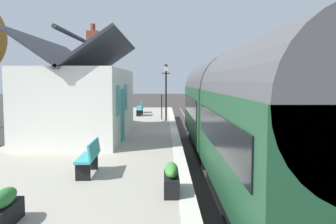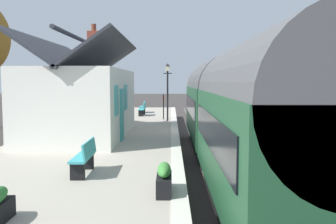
{
  "view_description": "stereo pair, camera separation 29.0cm",
  "coord_description": "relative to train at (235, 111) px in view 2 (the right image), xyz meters",
  "views": [
    {
      "loc": [
        -17.88,
        1.64,
        3.27
      ],
      "look_at": [
        -1.09,
        1.5,
        1.88
      ],
      "focal_mm": 39.48,
      "sensor_mm": 36.0,
      "label": 1
    },
    {
      "loc": [
        -17.88,
        1.36,
        3.27
      ],
      "look_at": [
        -1.09,
        1.5,
        1.88
      ],
      "focal_mm": 39.48,
      "sensor_mm": 36.0,
      "label": 2
    }
  ],
  "objects": [
    {
      "name": "planter_bench_right",
      "position": [
        -5.25,
        2.4,
        -1.03
      ],
      "size": [
        1.01,
        0.32,
        0.65
      ],
      "color": "black",
      "rests_on": "platform"
    },
    {
      "name": "bench_platform_end",
      "position": [
        15.21,
        4.4,
        -0.86
      ],
      "size": [
        1.41,
        0.45,
        0.88
      ],
      "color": "teal",
      "rests_on": "platform"
    },
    {
      "name": "train",
      "position": [
        0.0,
        0.0,
        0.0
      ],
      "size": [
        17.66,
        2.73,
        4.32
      ],
      "color": "black",
      "rests_on": "ground"
    },
    {
      "name": "lamp_post_platform",
      "position": [
        9.16,
        2.47,
        1.09
      ],
      "size": [
        0.32,
        0.5,
        3.46
      ],
      "color": "black",
      "rests_on": "platform"
    },
    {
      "name": "station_sign_board",
      "position": [
        10.45,
        2.74,
        -0.15
      ],
      "size": [
        0.96,
        0.06,
        1.57
      ],
      "color": "black",
      "rests_on": "platform"
    },
    {
      "name": "station_building",
      "position": [
        3.18,
        6.08,
        0.23
      ],
      "size": [
        8.47,
        3.86,
        5.22
      ],
      "color": "white",
      "rests_on": "platform"
    },
    {
      "name": "platform",
      "position": [
        4.86,
        5.23,
        -1.78
      ],
      "size": [
        32.0,
        6.66,
        0.88
      ],
      "primitive_type": "cube",
      "color": "#A39B8C",
      "rests_on": "ground"
    },
    {
      "name": "rail_far",
      "position": [
        4.86,
        0.72,
        -2.14
      ],
      "size": [
        52.0,
        0.08,
        0.14
      ],
      "primitive_type": "cube",
      "color": "gray",
      "rests_on": "ground"
    },
    {
      "name": "platform_edge_coping",
      "position": [
        4.86,
        2.08,
        -1.33
      ],
      "size": [
        32.0,
        0.36,
        0.02
      ],
      "primitive_type": "cube",
      "color": "beige",
      "rests_on": "platform"
    },
    {
      "name": "bench_by_lamp",
      "position": [
        -3.69,
        4.47,
        -0.86
      ],
      "size": [
        1.41,
        0.46,
        0.88
      ],
      "color": "teal",
      "rests_on": "platform"
    },
    {
      "name": "ground_plane",
      "position": [
        4.86,
        0.9,
        -2.21
      ],
      "size": [
        160.0,
        160.0,
        0.0
      ],
      "primitive_type": "plane",
      "color": "#383330"
    },
    {
      "name": "bench_mid_platform",
      "position": [
        12.74,
        4.25,
        -0.86
      ],
      "size": [
        1.41,
        0.46,
        0.88
      ],
      "color": "teal",
      "rests_on": "platform"
    },
    {
      "name": "planter_by_door",
      "position": [
        13.98,
        6.33,
        -0.8
      ],
      "size": [
        0.72,
        0.72,
        1.02
      ],
      "color": "#9E5138",
      "rests_on": "platform"
    },
    {
      "name": "rail_near",
      "position": [
        4.86,
        -0.72,
        -2.14
      ],
      "size": [
        52.0,
        0.08,
        0.14
      ],
      "primitive_type": "cube",
      "color": "gray",
      "rests_on": "ground"
    },
    {
      "name": "planter_corner_building",
      "position": [
        9.31,
        7.57,
        -0.89
      ],
      "size": [
        0.56,
        0.56,
        0.88
      ],
      "color": "#9E5138",
      "rests_on": "platform"
    },
    {
      "name": "planter_edge_near",
      "position": [
        8.84,
        4.77,
        -1.07
      ],
      "size": [
        0.86,
        0.32,
        0.57
      ],
      "color": "#9E5138",
      "rests_on": "platform"
    }
  ]
}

